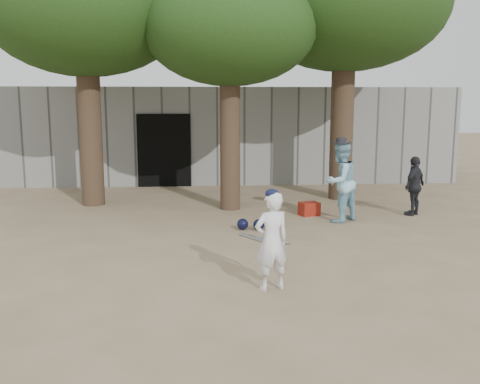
{
  "coord_description": "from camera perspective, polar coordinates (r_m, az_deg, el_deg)",
  "views": [
    {
      "loc": [
        -0.1,
        -8.44,
        2.55
      ],
      "look_at": [
        0.6,
        1.0,
        0.95
      ],
      "focal_mm": 40.0,
      "sensor_mm": 36.0,
      "label": 1
    }
  ],
  "objects": [
    {
      "name": "spectator_blue",
      "position": [
        11.61,
        10.62,
        1.09
      ],
      "size": [
        1.07,
        1.03,
        1.74
      ],
      "primitive_type": "imported",
      "rotation": [
        0.0,
        0.0,
        3.78
      ],
      "color": "#8DC5DA",
      "rests_on": "ground"
    },
    {
      "name": "bat_pile",
      "position": [
        10.01,
        2.36,
        -5.01
      ],
      "size": [
        0.89,
        0.79,
        0.06
      ],
      "color": "#A8AAAF",
      "rests_on": "ground"
    },
    {
      "name": "ground",
      "position": [
        8.82,
        -3.44,
        -7.23
      ],
      "size": [
        70.0,
        70.0,
        0.0
      ],
      "primitive_type": "plane",
      "color": "#937C5E",
      "rests_on": "ground"
    },
    {
      "name": "boy_player",
      "position": [
        7.29,
        3.4,
        -5.26
      ],
      "size": [
        0.58,
        0.47,
        1.37
      ],
      "primitive_type": "imported",
      "rotation": [
        0.0,
        0.0,
        3.46
      ],
      "color": "white",
      "rests_on": "ground"
    },
    {
      "name": "red_bag",
      "position": [
        12.25,
        7.4,
        -1.79
      ],
      "size": [
        0.5,
        0.43,
        0.3
      ],
      "primitive_type": "cube",
      "rotation": [
        0.0,
        0.0,
        0.31
      ],
      "color": "maroon",
      "rests_on": "ground"
    },
    {
      "name": "helmet_row",
      "position": [
        10.81,
        1.99,
        -3.44
      ],
      "size": [
        0.87,
        0.33,
        0.23
      ],
      "color": "black",
      "rests_on": "ground"
    },
    {
      "name": "tree_row",
      "position": [
        13.65,
        -0.67,
        18.59
      ],
      "size": [
        11.4,
        5.8,
        6.69
      ],
      "color": "brown",
      "rests_on": "ground"
    },
    {
      "name": "spectator_dark",
      "position": [
        12.71,
        18.12,
        0.62
      ],
      "size": [
        0.81,
        0.77,
        1.35
      ],
      "primitive_type": "imported",
      "rotation": [
        0.0,
        0.0,
        3.87
      ],
      "color": "black",
      "rests_on": "ground"
    },
    {
      "name": "back_building",
      "position": [
        18.81,
        -3.95,
        6.36
      ],
      "size": [
        16.0,
        5.24,
        3.0
      ],
      "color": "gray",
      "rests_on": "ground"
    }
  ]
}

